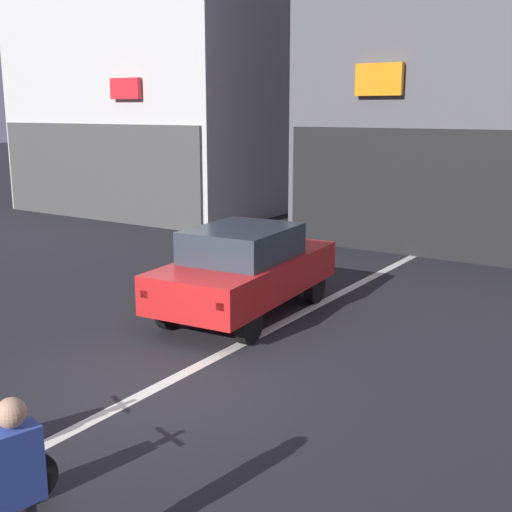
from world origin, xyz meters
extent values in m
plane|color=#232328|center=(0.00, 0.00, 0.00)|extent=(120.00, 120.00, 0.00)
cube|color=silver|center=(0.00, 6.00, 0.00)|extent=(0.20, 18.00, 0.01)
cube|color=#454543|center=(-10.95, 8.97, 1.60)|extent=(8.94, 0.10, 3.20)
cube|color=red|center=(-9.36, 8.90, 4.30)|extent=(1.19, 0.16, 0.64)
cube|color=black|center=(1.17, 9.46, 1.60)|extent=(9.49, 0.10, 3.20)
cube|color=orange|center=(-1.11, 9.39, 4.39)|extent=(1.24, 0.16, 0.79)
cylinder|color=black|center=(-1.68, 4.27, 0.32)|extent=(0.23, 0.65, 0.64)
cylinder|color=black|center=(-0.14, 4.40, 0.32)|extent=(0.23, 0.65, 0.64)
cylinder|color=black|center=(-1.46, 1.68, 0.32)|extent=(0.23, 0.65, 0.64)
cylinder|color=black|center=(0.08, 1.81, 0.32)|extent=(0.23, 0.65, 0.64)
cube|color=red|center=(-0.80, 3.04, 0.75)|extent=(2.10, 4.23, 0.66)
cube|color=#2D3842|center=(-0.79, 2.89, 1.36)|extent=(1.71, 2.09, 0.56)
cube|color=red|center=(-1.33, 0.97, 0.80)|extent=(0.14, 0.07, 0.12)
cube|color=red|center=(0.07, 1.09, 0.80)|extent=(0.14, 0.07, 0.12)
cylinder|color=black|center=(0.81, -2.93, 0.26)|extent=(0.22, 0.52, 0.52)
cylinder|color=#4C4C51|center=(0.77, -3.08, 0.63)|extent=(0.14, 0.25, 0.70)
sphere|color=silver|center=(0.81, -2.96, 0.80)|extent=(0.12, 0.12, 0.12)
cube|color=#334CA5|center=(1.84, -3.78, 1.15)|extent=(0.31, 0.40, 0.58)
sphere|color=tan|center=(1.84, -3.78, 1.56)|extent=(0.22, 0.22, 0.22)
camera|label=1|loc=(5.64, -6.38, 3.65)|focal=45.92mm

